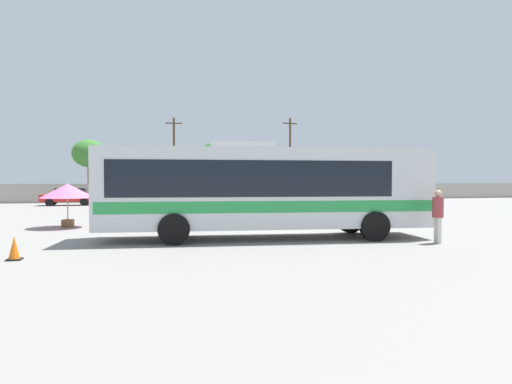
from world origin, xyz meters
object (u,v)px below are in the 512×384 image
at_px(coach_bus_silver_green, 262,187).
at_px(roadside_tree_left, 89,154).
at_px(utility_pole_near, 174,157).
at_px(roadside_tree_midright, 216,160).
at_px(parked_car_third_silver, 217,195).
at_px(parked_car_second_black, 139,196).
at_px(roadside_tree_midleft, 135,163).
at_px(utility_pole_far, 290,157).
at_px(vendor_umbrella_near_gate_pink, 68,191).
at_px(attendant_by_bus_door, 438,213).
at_px(traffic_cone_on_apron, 14,248).
at_px(parked_car_leftmost_red, 69,196).

xyz_separation_m(coach_bus_silver_green, roadside_tree_left, (-9.62, 32.29, 3.01)).
distance_m(utility_pole_near, roadside_tree_left, 8.75).
bearing_deg(roadside_tree_midright, parked_car_third_silver, -98.62).
xyz_separation_m(parked_car_second_black, roadside_tree_midleft, (-0.46, 9.00, 3.30)).
bearing_deg(utility_pole_far, vendor_umbrella_near_gate_pink, -126.81).
bearing_deg(attendant_by_bus_door, utility_pole_far, 79.37).
relative_size(utility_pole_near, traffic_cone_on_apron, 14.10).
bearing_deg(roadside_tree_left, roadside_tree_midleft, 25.55).
distance_m(parked_car_leftmost_red, utility_pole_far, 23.54).
relative_size(coach_bus_silver_green, utility_pole_far, 1.31).
distance_m(parked_car_second_black, roadside_tree_left, 9.41).
bearing_deg(parked_car_third_silver, roadside_tree_midleft, 130.59).
xyz_separation_m(utility_pole_near, roadside_tree_midleft, (-4.13, 0.87, -0.65)).
bearing_deg(roadside_tree_midright, vendor_umbrella_near_gate_pink, -111.69).
bearing_deg(roadside_tree_left, traffic_cone_on_apron, -86.51).
height_order(vendor_umbrella_near_gate_pink, parked_car_third_silver, vendor_umbrella_near_gate_pink).
distance_m(vendor_umbrella_near_gate_pink, parked_car_third_silver, 22.19).
distance_m(roadside_tree_left, traffic_cone_on_apron, 35.21).
relative_size(parked_car_third_silver, roadside_tree_left, 0.73).
bearing_deg(coach_bus_silver_green, attendant_by_bus_door, -26.20).
distance_m(coach_bus_silver_green, attendant_by_bus_door, 6.07).
relative_size(utility_pole_near, utility_pole_far, 0.99).
bearing_deg(roadside_tree_midright, utility_pole_near, -170.73).
height_order(attendant_by_bus_door, utility_pole_near, utility_pole_near).
distance_m(roadside_tree_midleft, roadside_tree_midright, 8.98).
distance_m(coach_bus_silver_green, roadside_tree_left, 33.82).
distance_m(parked_car_leftmost_red, utility_pole_near, 13.46).
bearing_deg(vendor_umbrella_near_gate_pink, attendant_by_bus_door, -33.18).
distance_m(attendant_by_bus_door, parked_car_second_black, 29.83).
relative_size(utility_pole_far, roadside_tree_midleft, 1.66).
bearing_deg(parked_car_second_black, vendor_umbrella_near_gate_pink, -98.27).
height_order(utility_pole_far, roadside_tree_midright, utility_pole_far).
bearing_deg(utility_pole_far, utility_pole_near, 171.02).
bearing_deg(parked_car_third_silver, utility_pole_far, 32.99).
bearing_deg(parked_car_third_silver, parked_car_second_black, -179.24).
bearing_deg(utility_pole_far, roadside_tree_left, 178.06).
relative_size(roadside_tree_midleft, traffic_cone_on_apron, 8.62).
distance_m(utility_pole_far, roadside_tree_midright, 8.42).
relative_size(coach_bus_silver_green, roadside_tree_midleft, 2.18).
distance_m(attendant_by_bus_door, roadside_tree_midleft, 38.67).
height_order(utility_pole_near, roadside_tree_left, utility_pole_near).
bearing_deg(utility_pole_near, traffic_cone_on_apron, -100.24).
height_order(parked_car_third_silver, roadside_tree_midleft, roadside_tree_midleft).
height_order(parked_car_leftmost_red, roadside_tree_midleft, roadside_tree_midleft).
height_order(parked_car_second_black, utility_pole_near, utility_pole_near).
bearing_deg(vendor_umbrella_near_gate_pink, parked_car_leftmost_red, 98.64).
bearing_deg(coach_bus_silver_green, utility_pole_near, 91.64).
height_order(parked_car_leftmost_red, utility_pole_near, utility_pole_near).
xyz_separation_m(coach_bus_silver_green, roadside_tree_midleft, (-5.09, 34.45, 2.20)).
bearing_deg(coach_bus_silver_green, roadside_tree_midright, 83.55).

